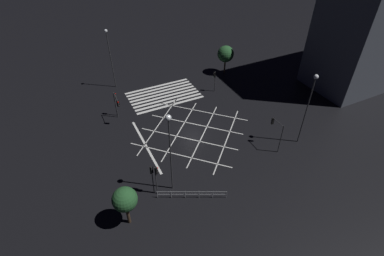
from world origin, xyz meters
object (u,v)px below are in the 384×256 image
object	(u,v)px
traffic_light_nw_cross	(276,128)
street_lamp_far	(310,97)
street_lamp_east	(169,137)
street_lamp_west	(109,50)
traffic_light_ne_cross	(152,174)
traffic_light_sw_main	(215,78)
street_tree_far	(125,200)
traffic_light_ne_main	(156,175)
traffic_light_se_main	(115,99)
traffic_light_se_cross	(117,103)
street_tree_near	(226,54)

from	to	relation	value
traffic_light_nw_cross	street_lamp_far	distance (m)	5.47
street_lamp_east	street_lamp_west	size ratio (longest dim) A/B	1.02
traffic_light_ne_cross	traffic_light_sw_main	xyz separation A→B (m)	(-16.50, -15.68, -0.30)
traffic_light_sw_main	street_tree_far	distance (m)	27.13
street_lamp_east	street_tree_far	size ratio (longest dim) A/B	2.11
street_lamp_far	traffic_light_ne_main	bearing A→B (deg)	-0.08
traffic_light_se_main	street_lamp_east	world-z (taller)	street_lamp_east
traffic_light_se_cross	street_lamp_far	world-z (taller)	street_lamp_far
traffic_light_nw_cross	street_lamp_west	size ratio (longest dim) A/B	0.43
traffic_light_se_cross	traffic_light_ne_cross	bearing A→B (deg)	-0.60
street_lamp_west	traffic_light_se_main	bearing A→B (deg)	77.19
traffic_light_sw_main	street_tree_far	bearing A→B (deg)	42.23
traffic_light_se_cross	street_lamp_west	size ratio (longest dim) A/B	0.43
street_tree_far	street_tree_near	bearing A→B (deg)	-137.36
traffic_light_nw_cross	traffic_light_se_cross	xyz separation A→B (m)	(16.44, -14.16, 0.03)
traffic_light_ne_cross	traffic_light_se_cross	world-z (taller)	traffic_light_se_cross
traffic_light_se_cross	street_lamp_far	xyz separation A→B (m)	(-20.14, 14.79, 3.95)
traffic_light_ne_cross	street_lamp_west	size ratio (longest dim) A/B	0.40
traffic_light_se_main	street_tree_far	size ratio (longest dim) A/B	0.81
traffic_light_ne_cross	traffic_light_se_cross	size ratio (longest dim) A/B	0.94
street_lamp_far	street_tree_far	distance (m)	24.21
traffic_light_se_cross	street_lamp_east	bearing A→B (deg)	7.46
traffic_light_sw_main	street_lamp_west	distance (m)	17.28
traffic_light_nw_cross	street_lamp_far	bearing A→B (deg)	-99.70
traffic_light_nw_cross	traffic_light_se_cross	world-z (taller)	traffic_light_se_cross
traffic_light_se_main	street_tree_far	distance (m)	19.01
street_lamp_west	traffic_light_nw_cross	bearing A→B (deg)	120.88
traffic_light_nw_cross	traffic_light_se_main	world-z (taller)	traffic_light_nw_cross
traffic_light_se_main	traffic_light_nw_cross	bearing A→B (deg)	-44.11
traffic_light_nw_cross	street_tree_near	bearing A→B (deg)	-13.29
street_lamp_far	street_tree_far	bearing A→B (deg)	5.14
traffic_light_se_cross	traffic_light_sw_main	distance (m)	16.41
traffic_light_ne_cross	traffic_light_nw_cross	bearing A→B (deg)	-89.17
traffic_light_se_cross	street_tree_far	world-z (taller)	street_tree_far
traffic_light_ne_cross	traffic_light_sw_main	world-z (taller)	traffic_light_ne_cross
traffic_light_se_main	street_lamp_west	bearing A→B (deg)	77.19
street_lamp_west	street_tree_near	distance (m)	19.83
street_tree_far	street_lamp_west	bearing A→B (deg)	-102.02
traffic_light_ne_main	street_lamp_east	xyz separation A→B (m)	(-1.71, 0.03, 4.64)
traffic_light_se_cross	traffic_light_se_main	bearing A→B (deg)	176.01
street_lamp_east	traffic_light_ne_cross	bearing A→B (deg)	-10.79
traffic_light_ne_cross	street_lamp_east	bearing A→B (deg)	-100.79
traffic_light_ne_main	street_tree_near	size ratio (longest dim) A/B	0.79
traffic_light_ne_main	street_tree_near	bearing A→B (deg)	44.74
traffic_light_ne_cross	street_lamp_west	distance (m)	24.77
traffic_light_se_cross	traffic_light_ne_main	bearing A→B (deg)	0.89
traffic_light_se_main	street_lamp_east	xyz separation A→B (m)	(-1.82, 16.46, 4.76)
traffic_light_se_cross	traffic_light_sw_main	world-z (taller)	traffic_light_se_cross
traffic_light_ne_main	traffic_light_nw_cross	distance (m)	16.22
street_tree_near	traffic_light_ne_cross	bearing A→B (deg)	43.72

